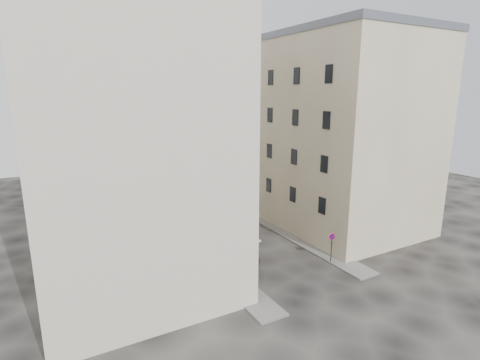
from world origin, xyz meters
TOP-DOWN VIEW (x-y plane):
  - ground at (0.00, 0.00)m, footprint 90.00×90.00m
  - sidewalk_left at (-4.50, 4.00)m, footprint 2.00×22.00m
  - sidewalk_right at (4.50, 3.00)m, footprint 2.00×18.00m
  - building_left at (-10.50, 3.00)m, footprint 12.20×16.20m
  - building_right at (10.50, 3.50)m, footprint 12.20×14.20m
  - building_back at (-1.00, 19.00)m, footprint 18.20×10.20m
  - cafe_storefront at (-4.32, 1.00)m, footprint 1.74×7.30m
  - stone_steps at (0.00, 12.57)m, footprint 9.00×3.15m
  - bollard_near at (-3.25, -1.00)m, footprint 0.12×0.12m
  - bollard_mid at (-3.25, 2.50)m, footprint 0.12×0.12m
  - bollard_far at (-3.25, 6.00)m, footprint 0.12×0.12m
  - no_parking_sign at (3.67, -2.72)m, footprint 0.57×0.11m
  - bistro_table_a at (-3.16, -1.37)m, footprint 1.31×0.61m
  - bistro_table_b at (-2.59, -0.86)m, footprint 1.32×0.62m
  - bistro_table_c at (-2.93, 0.96)m, footprint 1.23×0.58m
  - bistro_table_d at (-3.27, 2.75)m, footprint 1.39×0.65m
  - bistro_table_e at (-3.46, 5.03)m, footprint 1.39×0.65m
  - pedestrian at (-1.63, 3.95)m, footprint 0.65×0.53m

SIDE VIEW (x-z plane):
  - ground at x=0.00m, z-range 0.00..0.00m
  - sidewalk_left at x=-4.50m, z-range 0.00..0.12m
  - sidewalk_right at x=4.50m, z-range 0.00..0.12m
  - stone_steps at x=0.00m, z-range 0.00..0.80m
  - bistro_table_c at x=-2.93m, z-range 0.01..0.88m
  - bistro_table_a at x=-3.16m, z-range 0.01..0.93m
  - bistro_table_b at x=-2.59m, z-range 0.01..0.94m
  - bistro_table_d at x=-3.27m, z-range 0.01..0.99m
  - bistro_table_e at x=-3.46m, z-range 0.01..0.99m
  - bollard_near at x=-3.25m, z-range 0.04..1.02m
  - bollard_mid at x=-3.25m, z-range 0.04..1.02m
  - bollard_far at x=-3.25m, z-range 0.04..1.02m
  - pedestrian at x=-1.63m, z-range 0.00..1.55m
  - no_parking_sign at x=3.67m, z-range 0.52..3.01m
  - cafe_storefront at x=-4.32m, z-range 0.13..3.63m
  - building_right at x=10.50m, z-range 0.01..18.61m
  - building_back at x=-1.00m, z-range 0.01..18.61m
  - building_left at x=-10.50m, z-range 0.01..20.61m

